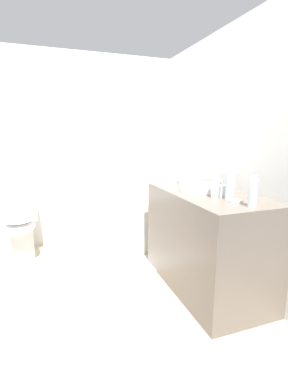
# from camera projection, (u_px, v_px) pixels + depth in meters

# --- Properties ---
(ground_plane) EXTENTS (3.84, 3.84, 0.00)m
(ground_plane) POSITION_uv_depth(u_px,v_px,m) (79.00, 299.00, 2.30)
(ground_plane) COLOR #C1AD8E
(wall_back_tiled) EXTENTS (3.24, 0.10, 2.30)m
(wall_back_tiled) POSITION_uv_depth(u_px,v_px,m) (61.00, 151.00, 3.36)
(wall_back_tiled) COLOR silver
(wall_back_tiled) RESTS_ON ground_plane
(wall_right_mirror) EXTENTS (0.10, 3.12, 2.30)m
(wall_right_mirror) POSITION_uv_depth(u_px,v_px,m) (234.00, 156.00, 2.55)
(wall_right_mirror) COLOR silver
(wall_right_mirror) RESTS_ON ground_plane
(bathtub) EXTENTS (1.51, 0.72, 1.20)m
(bathtub) POSITION_uv_depth(u_px,v_px,m) (121.00, 221.00, 3.37)
(bathtub) COLOR white
(bathtub) RESTS_ON ground_plane
(toilet) EXTENTS (0.34, 0.52, 0.70)m
(toilet) POSITION_uv_depth(u_px,v_px,m) (21.00, 227.00, 2.99)
(toilet) COLOR white
(toilet) RESTS_ON ground_plane
(vanity_counter) EXTENTS (0.63, 1.23, 0.87)m
(vanity_counter) POSITION_uv_depth(u_px,v_px,m) (206.00, 240.00, 2.43)
(vanity_counter) COLOR #6B6056
(vanity_counter) RESTS_ON ground_plane
(sink_basin) EXTENTS (0.35, 0.35, 0.06)m
(sink_basin) POSITION_uv_depth(u_px,v_px,m) (200.00, 188.00, 2.38)
(sink_basin) COLOR white
(sink_basin) RESTS_ON vanity_counter
(sink_faucet) EXTENTS (0.10, 0.15, 0.09)m
(sink_faucet) POSITION_uv_depth(u_px,v_px,m) (221.00, 186.00, 2.44)
(sink_faucet) COLOR silver
(sink_faucet) RESTS_ON vanity_counter
(water_bottle_0) EXTENTS (0.06, 0.06, 0.24)m
(water_bottle_0) POSITION_uv_depth(u_px,v_px,m) (230.00, 184.00, 2.07)
(water_bottle_0) COLOR silver
(water_bottle_0) RESTS_ON vanity_counter
(water_bottle_1) EXTENTS (0.06, 0.06, 0.25)m
(water_bottle_1) POSITION_uv_depth(u_px,v_px,m) (182.00, 172.00, 2.71)
(water_bottle_1) COLOR silver
(water_bottle_1) RESTS_ON vanity_counter
(water_bottle_2) EXTENTS (0.06, 0.06, 0.18)m
(water_bottle_2) POSITION_uv_depth(u_px,v_px,m) (215.00, 187.00, 2.12)
(water_bottle_2) COLOR silver
(water_bottle_2) RESTS_ON vanity_counter
(water_bottle_3) EXTENTS (0.06, 0.06, 0.22)m
(water_bottle_3) POSITION_uv_depth(u_px,v_px,m) (253.00, 192.00, 1.84)
(water_bottle_3) COLOR silver
(water_bottle_3) RESTS_ON vanity_counter
(drinking_glass_0) EXTENTS (0.06, 0.06, 0.08)m
(drinking_glass_0) POSITION_uv_depth(u_px,v_px,m) (183.00, 182.00, 2.60)
(drinking_glass_0) COLOR white
(drinking_glass_0) RESTS_ON vanity_counter
(drinking_glass_1) EXTENTS (0.06, 0.06, 0.09)m
(drinking_glass_1) POSITION_uv_depth(u_px,v_px,m) (223.00, 191.00, 2.15)
(drinking_glass_1) COLOR white
(drinking_glass_1) RESTS_ON vanity_counter
(soap_dish) EXTENTS (0.09, 0.06, 0.02)m
(soap_dish) POSITION_uv_depth(u_px,v_px,m) (235.00, 201.00, 1.99)
(soap_dish) COLOR white
(soap_dish) RESTS_ON vanity_counter
(bath_mat) EXTENTS (0.64, 0.38, 0.01)m
(bath_mat) POSITION_uv_depth(u_px,v_px,m) (121.00, 268.00, 2.84)
(bath_mat) COLOR white
(bath_mat) RESTS_ON ground_plane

